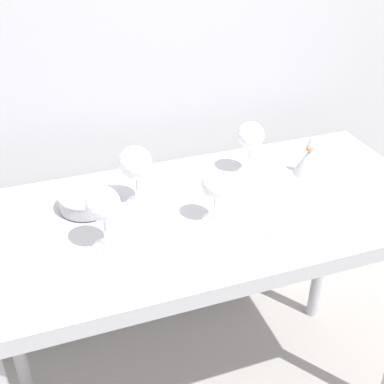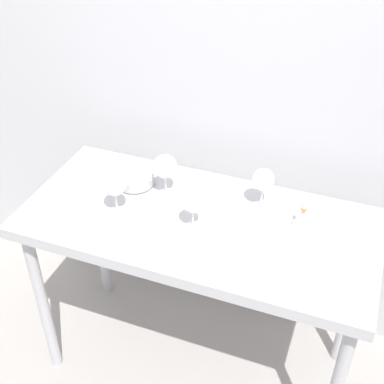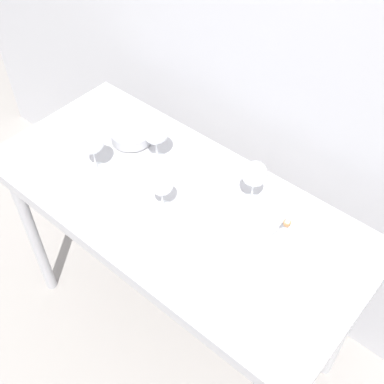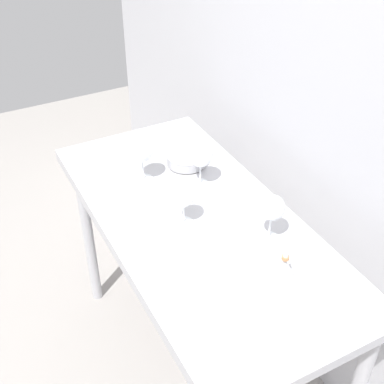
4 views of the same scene
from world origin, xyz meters
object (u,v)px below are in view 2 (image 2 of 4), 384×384
tasting_sheet_upper (239,244)px  decanter_funnel (302,218)px  wine_glass_near_center (192,204)px  wine_glass_near_left (114,185)px  wine_glass_far_right (263,180)px  wine_glass_far_left (165,167)px  tasting_bowl (135,178)px

tasting_sheet_upper → decanter_funnel: 0.27m
wine_glass_near_center → wine_glass_near_left: wine_glass_near_left is taller
wine_glass_far_right → wine_glass_near_center: bearing=-133.9°
wine_glass_far_left → wine_glass_near_center: wine_glass_far_left is taller
wine_glass_far_right → tasting_bowl: wine_glass_far_right is taller
tasting_sheet_upper → tasting_bowl: (-0.52, 0.21, 0.03)m
wine_glass_far_right → decanter_funnel: wine_glass_far_right is taller
wine_glass_far_right → decanter_funnel: bearing=-21.6°
tasting_bowl → wine_glass_near_left: bearing=-84.9°
wine_glass_far_left → decanter_funnel: (0.57, -0.02, -0.09)m
wine_glass_near_center → decanter_funnel: size_ratio=1.14×
wine_glass_near_left → wine_glass_far_left: bearing=54.5°
wine_glass_near_left → tasting_bowl: bearing=95.1°
wine_glass_near_center → wine_glass_far_right: 0.31m
tasting_sheet_upper → wine_glass_far_left: bearing=144.0°
tasting_bowl → decanter_funnel: size_ratio=1.17×
tasting_sheet_upper → tasting_bowl: 0.57m
decanter_funnel → wine_glass_far_right: bearing=158.4°
wine_glass_far_left → tasting_sheet_upper: wine_glass_far_left is taller
tasting_sheet_upper → wine_glass_near_left: bearing=170.3°
wine_glass_near_center → wine_glass_near_left: size_ratio=0.88×
wine_glass_far_left → wine_glass_far_right: bearing=7.8°
wine_glass_far_left → wine_glass_far_right: size_ratio=1.04×
wine_glass_near_center → wine_glass_far_right: (0.21, 0.22, 0.01)m
wine_glass_near_left → tasting_sheet_upper: bearing=-1.0°
wine_glass_far_left → decanter_funnel: size_ratio=1.31×
tasting_bowl → decanter_funnel: decanter_funnel is taller
wine_glass_near_center → wine_glass_near_left: (-0.31, -0.02, 0.02)m
wine_glass_near_center → tasting_bowl: 0.39m
tasting_sheet_upper → decanter_funnel: (0.20, 0.18, 0.04)m
wine_glass_far_left → decanter_funnel: bearing=-1.7°
decanter_funnel → wine_glass_near_left: bearing=-166.6°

